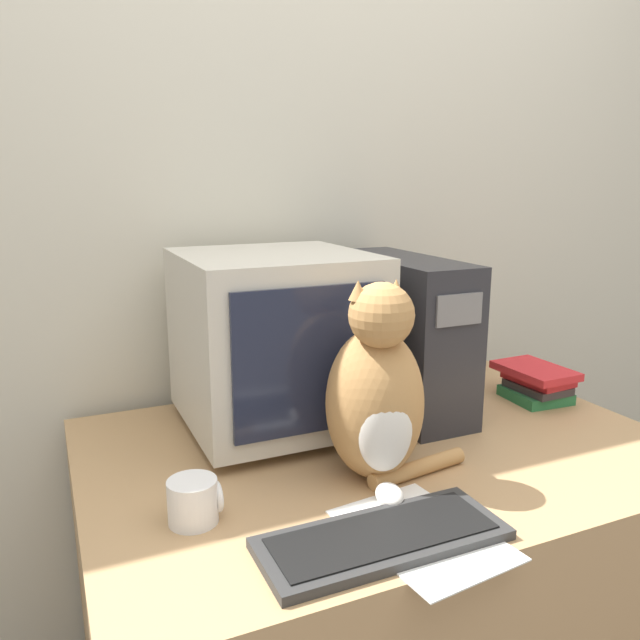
{
  "coord_description": "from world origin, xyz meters",
  "views": [
    {
      "loc": [
        -0.68,
        -0.7,
        1.31
      ],
      "look_at": [
        -0.14,
        0.5,
        1.01
      ],
      "focal_mm": 35.0,
      "sensor_mm": 36.0,
      "label": 1
    }
  ],
  "objects_px": {
    "computer_tower": "(402,333)",
    "cat": "(377,396)",
    "crt_monitor": "(275,339)",
    "mug": "(194,501)",
    "keyboard": "(383,538)",
    "pen": "(317,535)",
    "book_stack": "(536,382)"
  },
  "relations": [
    {
      "from": "book_stack",
      "to": "crt_monitor",
      "type": "bearing_deg",
      "value": 170.71
    },
    {
      "from": "computer_tower",
      "to": "mug",
      "type": "bearing_deg",
      "value": -151.2
    },
    {
      "from": "keyboard",
      "to": "mug",
      "type": "relative_size",
      "value": 4.47
    },
    {
      "from": "crt_monitor",
      "to": "mug",
      "type": "distance_m",
      "value": 0.49
    },
    {
      "from": "computer_tower",
      "to": "cat",
      "type": "relative_size",
      "value": 1.16
    },
    {
      "from": "computer_tower",
      "to": "crt_monitor",
      "type": "bearing_deg",
      "value": 179.4
    },
    {
      "from": "computer_tower",
      "to": "keyboard",
      "type": "bearing_deg",
      "value": -123.75
    },
    {
      "from": "crt_monitor",
      "to": "book_stack",
      "type": "relative_size",
      "value": 2.11
    },
    {
      "from": "book_stack",
      "to": "mug",
      "type": "xyz_separation_m",
      "value": [
        -1.01,
        -0.24,
        -0.01
      ]
    },
    {
      "from": "cat",
      "to": "mug",
      "type": "distance_m",
      "value": 0.4
    },
    {
      "from": "crt_monitor",
      "to": "book_stack",
      "type": "distance_m",
      "value": 0.75
    },
    {
      "from": "book_stack",
      "to": "mug",
      "type": "distance_m",
      "value": 1.03
    },
    {
      "from": "crt_monitor",
      "to": "mug",
      "type": "bearing_deg",
      "value": -128.85
    },
    {
      "from": "crt_monitor",
      "to": "cat",
      "type": "height_order",
      "value": "crt_monitor"
    },
    {
      "from": "pen",
      "to": "mug",
      "type": "bearing_deg",
      "value": 142.88
    },
    {
      "from": "book_stack",
      "to": "mug",
      "type": "relative_size",
      "value": 2.22
    },
    {
      "from": "keyboard",
      "to": "book_stack",
      "type": "distance_m",
      "value": 0.85
    },
    {
      "from": "pen",
      "to": "crt_monitor",
      "type": "bearing_deg",
      "value": 77.72
    },
    {
      "from": "keyboard",
      "to": "mug",
      "type": "height_order",
      "value": "mug"
    },
    {
      "from": "crt_monitor",
      "to": "computer_tower",
      "type": "height_order",
      "value": "crt_monitor"
    },
    {
      "from": "crt_monitor",
      "to": "book_stack",
      "type": "bearing_deg",
      "value": -9.29
    },
    {
      "from": "pen",
      "to": "mug",
      "type": "distance_m",
      "value": 0.23
    },
    {
      "from": "pen",
      "to": "keyboard",
      "type": "bearing_deg",
      "value": -33.82
    },
    {
      "from": "crt_monitor",
      "to": "cat",
      "type": "xyz_separation_m",
      "value": [
        0.09,
        -0.34,
        -0.05
      ]
    },
    {
      "from": "cat",
      "to": "book_stack",
      "type": "distance_m",
      "value": 0.68
    },
    {
      "from": "book_stack",
      "to": "pen",
      "type": "height_order",
      "value": "book_stack"
    },
    {
      "from": "computer_tower",
      "to": "book_stack",
      "type": "xyz_separation_m",
      "value": [
        0.37,
        -0.11,
        -0.15
      ]
    },
    {
      "from": "keyboard",
      "to": "cat",
      "type": "height_order",
      "value": "cat"
    },
    {
      "from": "computer_tower",
      "to": "cat",
      "type": "bearing_deg",
      "value": -128.01
    },
    {
      "from": "crt_monitor",
      "to": "computer_tower",
      "type": "bearing_deg",
      "value": -0.6
    },
    {
      "from": "keyboard",
      "to": "book_stack",
      "type": "xyz_separation_m",
      "value": [
        0.73,
        0.43,
        0.04
      ]
    },
    {
      "from": "computer_tower",
      "to": "keyboard",
      "type": "distance_m",
      "value": 0.69
    }
  ]
}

